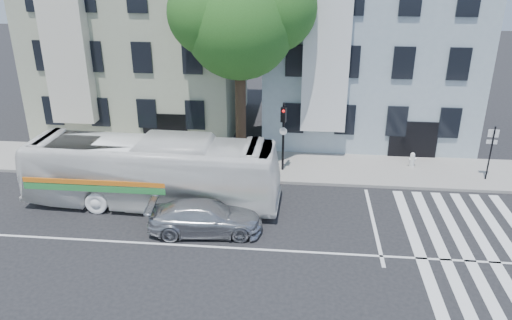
# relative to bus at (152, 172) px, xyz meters

# --- Properties ---
(ground) EXTENTS (120.00, 120.00, 0.00)m
(ground) POSITION_rel_bus_xyz_m (3.40, -3.37, -1.61)
(ground) COLOR black
(ground) RESTS_ON ground
(sidewalk_far) EXTENTS (80.00, 4.00, 0.15)m
(sidewalk_far) POSITION_rel_bus_xyz_m (3.40, 4.63, -1.53)
(sidewalk_far) COLOR gray
(sidewalk_far) RESTS_ON ground
(building_left) EXTENTS (12.00, 10.00, 11.00)m
(building_left) POSITION_rel_bus_xyz_m (-3.60, 11.63, 3.89)
(building_left) COLOR #A7AD91
(building_left) RESTS_ON ground
(building_right) EXTENTS (12.00, 10.00, 11.00)m
(building_right) POSITION_rel_bus_xyz_m (10.40, 11.63, 3.89)
(building_right) COLOR #93A4AF
(building_right) RESTS_ON ground
(street_tree) EXTENTS (7.30, 5.90, 11.10)m
(street_tree) POSITION_rel_bus_xyz_m (3.46, 5.37, 6.22)
(street_tree) COLOR #2D2116
(street_tree) RESTS_ON ground
(bus) EXTENTS (2.99, 11.61, 3.22)m
(bus) POSITION_rel_bus_xyz_m (0.00, 0.00, 0.00)
(bus) COLOR white
(bus) RESTS_ON ground
(sedan) EXTENTS (2.32, 4.84, 1.36)m
(sedan) POSITION_rel_bus_xyz_m (2.85, -2.25, -0.93)
(sedan) COLOR #B2B4BA
(sedan) RESTS_ON ground
(hedge) EXTENTS (8.54, 1.42, 0.70)m
(hedge) POSITION_rel_bus_xyz_m (-0.48, 2.93, -1.11)
(hedge) COLOR #1F5A1D
(hedge) RESTS_ON sidewalk_far
(traffic_signal) EXTENTS (0.39, 0.52, 3.79)m
(traffic_signal) POSITION_rel_bus_xyz_m (5.73, 4.01, 0.84)
(traffic_signal) COLOR black
(traffic_signal) RESTS_ON ground
(fire_hydrant) EXTENTS (0.45, 0.26, 0.79)m
(fire_hydrant) POSITION_rel_bus_xyz_m (12.57, 5.21, -1.06)
(fire_hydrant) COLOR silver
(fire_hydrant) RESTS_ON sidewalk_far
(far_sign_pole) EXTENTS (0.51, 0.18, 2.80)m
(far_sign_pole) POSITION_rel_bus_xyz_m (16.00, 3.99, 0.29)
(far_sign_pole) COLOR black
(far_sign_pole) RESTS_ON sidewalk_far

